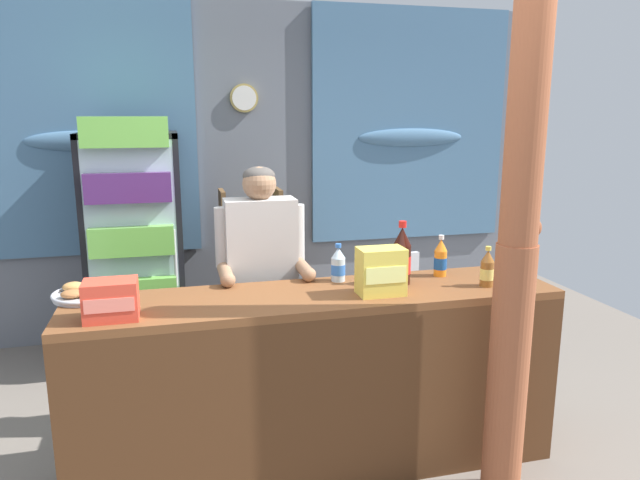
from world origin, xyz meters
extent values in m
plane|color=slate|center=(0.00, 1.05, 0.00)|extent=(6.99, 6.99, 0.00)
cube|color=slate|center=(0.00, 2.67, 1.36)|extent=(5.26, 0.12, 2.72)
cube|color=teal|center=(-1.20, 2.58, 1.73)|extent=(1.65, 0.04, 1.98)
ellipsoid|color=teal|center=(-1.20, 2.56, 1.63)|extent=(0.91, 0.10, 0.16)
cube|color=teal|center=(1.46, 2.58, 1.73)|extent=(1.77, 0.04, 1.98)
ellipsoid|color=teal|center=(1.46, 2.56, 1.63)|extent=(0.97, 0.10, 0.16)
cylinder|color=tan|center=(0.02, 2.59, 1.96)|extent=(0.23, 0.03, 0.23)
cylinder|color=white|center=(0.02, 2.58, 1.96)|extent=(0.19, 0.01, 0.19)
cube|color=beige|center=(-0.81, 2.59, 1.82)|extent=(0.24, 0.02, 0.18)
cube|color=brown|center=(0.10, 0.48, 0.93)|extent=(2.46, 0.55, 0.04)
cube|color=#4E2E18|center=(0.10, 0.22, 0.45)|extent=(2.46, 0.04, 0.91)
cube|color=#4E2E18|center=(-1.09, 0.48, 0.45)|extent=(0.08, 0.50, 0.91)
cube|color=#4E2E18|center=(1.29, 0.48, 0.45)|extent=(0.08, 0.50, 0.91)
cylinder|color=#995133|center=(0.91, 0.02, 0.63)|extent=(0.19, 0.19, 1.26)
cylinder|color=#995133|center=(0.91, 0.02, 1.88)|extent=(0.17, 0.17, 1.26)
ellipsoid|color=#995133|center=(1.00, 0.02, 1.33)|extent=(0.06, 0.05, 0.08)
cube|color=black|center=(-0.87, 2.50, 0.85)|extent=(0.68, 0.04, 1.71)
cube|color=black|center=(-1.19, 2.18, 0.85)|extent=(0.04, 0.68, 1.71)
cube|color=black|center=(-0.55, 2.18, 0.85)|extent=(0.04, 0.68, 1.71)
cube|color=black|center=(-0.87, 2.18, 1.69)|extent=(0.68, 0.68, 0.04)
cube|color=black|center=(-0.87, 2.18, 0.04)|extent=(0.68, 0.68, 0.08)
cube|color=silver|center=(-0.87, 1.85, 0.90)|extent=(0.62, 0.02, 1.55)
cylinder|color=#B7B7BC|center=(-0.59, 1.82, 0.85)|extent=(0.02, 0.02, 0.40)
cube|color=silver|center=(-0.87, 2.18, 0.51)|extent=(0.60, 0.60, 0.02)
cube|color=#75C64C|center=(-0.87, 2.04, 0.62)|extent=(0.56, 0.56, 0.20)
cube|color=silver|center=(-0.87, 2.18, 0.88)|extent=(0.60, 0.60, 0.02)
cube|color=#75C64C|center=(-0.87, 2.04, 0.99)|extent=(0.56, 0.56, 0.20)
cube|color=silver|center=(-0.87, 2.18, 1.24)|extent=(0.60, 0.60, 0.02)
cube|color=#56286B|center=(-0.87, 2.04, 1.35)|extent=(0.56, 0.56, 0.20)
cube|color=silver|center=(-0.87, 2.18, 1.61)|extent=(0.60, 0.60, 0.02)
cube|color=#75C64C|center=(-0.87, 2.04, 1.72)|extent=(0.56, 0.56, 0.20)
cube|color=brown|center=(-0.21, 2.29, 0.63)|extent=(0.04, 0.28, 1.26)
cube|color=brown|center=(0.23, 2.29, 0.63)|extent=(0.04, 0.28, 1.26)
cube|color=brown|center=(0.01, 2.29, 1.07)|extent=(0.44, 0.28, 0.02)
cylinder|color=#75C64C|center=(-0.06, 2.29, 1.13)|extent=(0.06, 0.06, 0.11)
cylinder|color=#75C64C|center=(0.07, 2.29, 1.16)|extent=(0.06, 0.06, 0.15)
cube|color=brown|center=(0.01, 2.29, 0.69)|extent=(0.44, 0.28, 0.02)
cylinder|color=orange|center=(-0.06, 2.29, 0.77)|extent=(0.06, 0.06, 0.14)
cylinder|color=orange|center=(0.07, 2.29, 0.76)|extent=(0.05, 0.05, 0.11)
cube|color=brown|center=(0.01, 2.29, 0.31)|extent=(0.44, 0.28, 0.02)
cylinder|color=#75C64C|center=(-0.06, 2.29, 0.41)|extent=(0.06, 0.06, 0.16)
cylinder|color=brown|center=(0.07, 2.29, 0.39)|extent=(0.06, 0.06, 0.12)
cube|color=silver|center=(0.88, 1.71, 0.44)|extent=(0.50, 0.50, 0.04)
cube|color=silver|center=(0.91, 1.52, 0.66)|extent=(0.42, 0.10, 0.40)
cylinder|color=silver|center=(1.04, 1.93, 0.22)|extent=(0.04, 0.04, 0.44)
cylinder|color=silver|center=(0.66, 1.87, 0.22)|extent=(0.04, 0.04, 0.44)
cylinder|color=silver|center=(1.09, 1.55, 0.22)|extent=(0.04, 0.04, 0.44)
cylinder|color=silver|center=(0.72, 1.50, 0.22)|extent=(0.04, 0.04, 0.44)
cube|color=silver|center=(1.08, 1.74, 0.56)|extent=(0.10, 0.40, 0.03)
cube|color=silver|center=(0.68, 1.68, 0.56)|extent=(0.10, 0.40, 0.03)
cylinder|color=#28282D|center=(-0.20, 0.97, 0.43)|extent=(0.11, 0.11, 0.85)
cylinder|color=#28282D|center=(-0.03, 0.97, 0.43)|extent=(0.11, 0.11, 0.85)
cube|color=#BCB7B2|center=(-0.11, 0.97, 1.11)|extent=(0.40, 0.20, 0.51)
sphere|color=#997051|center=(-0.11, 0.97, 1.45)|extent=(0.19, 0.19, 0.19)
ellipsoid|color=#4C4742|center=(-0.11, 0.98, 1.50)|extent=(0.18, 0.18, 0.10)
cylinder|color=#BCB7B2|center=(-0.33, 0.97, 1.16)|extent=(0.08, 0.08, 0.34)
cylinder|color=#997051|center=(-0.33, 0.82, 0.99)|extent=(0.07, 0.26, 0.07)
sphere|color=#997051|center=(-0.33, 0.69, 0.99)|extent=(0.08, 0.08, 0.08)
cylinder|color=#BCB7B2|center=(0.10, 0.97, 1.16)|extent=(0.08, 0.08, 0.34)
cylinder|color=#997051|center=(0.10, 0.82, 0.99)|extent=(0.07, 0.26, 0.07)
sphere|color=#997051|center=(0.10, 0.69, 0.99)|extent=(0.08, 0.08, 0.08)
cylinder|color=black|center=(0.57, 0.54, 1.05)|extent=(0.10, 0.10, 0.21)
cone|color=black|center=(0.57, 0.54, 1.21)|extent=(0.10, 0.10, 0.09)
cylinder|color=red|center=(0.57, 0.54, 1.27)|extent=(0.04, 0.04, 0.03)
cylinder|color=red|center=(0.57, 0.54, 1.05)|extent=(0.10, 0.10, 0.09)
cylinder|color=brown|center=(0.98, 0.38, 1.02)|extent=(0.07, 0.07, 0.13)
cone|color=brown|center=(0.98, 0.38, 1.11)|extent=(0.07, 0.07, 0.06)
cylinder|color=#E5CC4C|center=(0.98, 0.38, 1.15)|extent=(0.03, 0.03, 0.02)
cylinder|color=#E5D166|center=(0.98, 0.38, 1.02)|extent=(0.07, 0.07, 0.06)
cylinder|color=orange|center=(0.84, 0.63, 1.02)|extent=(0.07, 0.07, 0.14)
cone|color=orange|center=(0.84, 0.63, 1.13)|extent=(0.07, 0.07, 0.06)
cylinder|color=white|center=(0.84, 0.63, 1.17)|extent=(0.03, 0.03, 0.02)
cylinder|color=#194C99|center=(0.84, 0.63, 1.02)|extent=(0.07, 0.07, 0.06)
cylinder|color=silver|center=(0.26, 0.67, 1.01)|extent=(0.08, 0.08, 0.13)
cone|color=silver|center=(0.26, 0.67, 1.11)|extent=(0.08, 0.08, 0.06)
cylinder|color=blue|center=(0.26, 0.67, 1.14)|extent=(0.03, 0.03, 0.02)
cylinder|color=blue|center=(0.26, 0.67, 1.01)|extent=(0.08, 0.08, 0.06)
cube|color=#E5422D|center=(-0.87, 0.34, 1.04)|extent=(0.23, 0.16, 0.17)
cube|color=#FF826D|center=(-0.87, 0.26, 1.04)|extent=(0.21, 0.00, 0.06)
cube|color=#EAD14C|center=(0.40, 0.39, 1.07)|extent=(0.23, 0.15, 0.24)
cube|color=#FFFF8C|center=(0.40, 0.31, 1.07)|extent=(0.21, 0.00, 0.08)
cylinder|color=#BCBCC1|center=(-1.01, 0.69, 0.96)|extent=(0.34, 0.34, 0.02)
torus|color=#BCBCC1|center=(-1.01, 0.69, 0.97)|extent=(0.35, 0.35, 0.02)
ellipsoid|color=#B2753D|center=(-0.94, 0.70, 0.99)|extent=(0.07, 0.08, 0.04)
ellipsoid|color=#C68947|center=(-0.99, 0.73, 0.99)|extent=(0.08, 0.07, 0.05)
ellipsoid|color=#C68947|center=(-1.09, 0.76, 0.99)|extent=(0.10, 0.09, 0.05)
ellipsoid|color=#A36638|center=(-1.08, 0.65, 0.99)|extent=(0.11, 0.09, 0.04)
ellipsoid|color=#A36638|center=(-0.99, 0.64, 0.99)|extent=(0.08, 0.07, 0.04)
camera|label=1|loc=(-0.58, -2.24, 1.83)|focal=32.68mm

